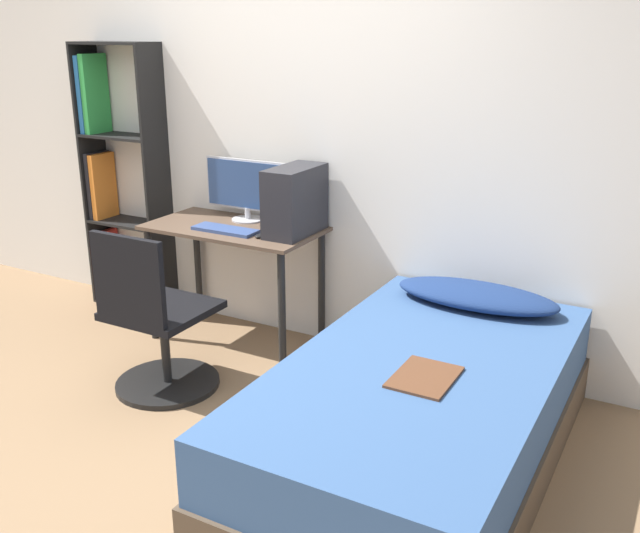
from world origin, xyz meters
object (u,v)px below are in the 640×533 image
object	(u,v)px
office_chair	(156,331)
pc_tower	(295,201)
bookshelf	(114,180)
keyboard	(225,230)
bed	(420,415)
monitor	(247,188)

from	to	relation	value
office_chair	pc_tower	size ratio (longest dim) A/B	2.16
bookshelf	office_chair	bearing A→B (deg)	-38.95
bookshelf	office_chair	xyz separation A→B (m)	(1.13, -0.92, -0.54)
office_chair	keyboard	world-z (taller)	office_chair
office_chair	bed	world-z (taller)	office_chair
keyboard	office_chair	bearing A→B (deg)	-90.34
bookshelf	pc_tower	size ratio (longest dim) A/B	4.24
bed	pc_tower	bearing A→B (deg)	144.60
monitor	pc_tower	distance (m)	0.44
bed	keyboard	bearing A→B (deg)	157.33
monitor	keyboard	world-z (taller)	monitor
pc_tower	monitor	bearing A→B (deg)	164.07
bookshelf	keyboard	world-z (taller)	bookshelf
monitor	pc_tower	size ratio (longest dim) A/B	1.41
bed	keyboard	distance (m)	1.70
office_chair	bed	xyz separation A→B (m)	(1.50, 0.02, -0.10)
bookshelf	bed	distance (m)	2.86
bookshelf	keyboard	bearing A→B (deg)	-13.45
bed	keyboard	world-z (taller)	keyboard
bookshelf	monitor	distance (m)	1.11
keyboard	pc_tower	distance (m)	0.46
office_chair	pc_tower	xyz separation A→B (m)	(0.39, 0.81, 0.59)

